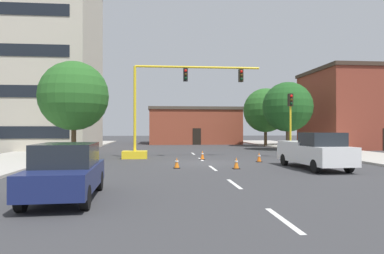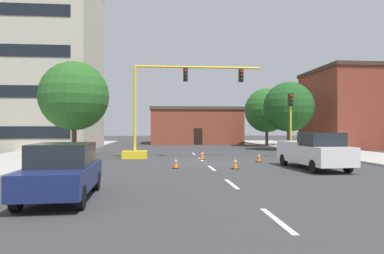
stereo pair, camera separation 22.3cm
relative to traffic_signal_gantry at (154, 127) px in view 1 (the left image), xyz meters
The scene contains 22 objects.
ground_plane 5.51m from the traffic_signal_gantry, 47.95° to the right, with size 160.00×160.00×0.00m, color #38383A.
sidewalk_left 10.67m from the traffic_signal_gantry, 155.72° to the left, with size 6.00×56.00×0.14m, color #B2ADA3.
sidewalk_right 16.91m from the traffic_signal_gantry, 14.82° to the left, with size 6.00×56.00×0.14m, color #B2ADA3.
lane_stripe_seg_0 18.17m from the traffic_signal_gantry, 79.29° to the right, with size 0.16×2.40×0.01m, color silver.
lane_stripe_seg_1 12.87m from the traffic_signal_gantry, 74.67° to the right, with size 0.16×2.40×0.01m, color silver.
lane_stripe_seg_2 7.85m from the traffic_signal_gantry, 63.49° to the right, with size 0.16×2.40×0.01m, color silver.
lane_stripe_seg_3 4.24m from the traffic_signal_gantry, 19.90° to the right, with size 0.16×2.40×0.01m, color silver.
lane_stripe_seg_4 5.91m from the traffic_signal_gantry, 52.02° to the left, with size 0.16×2.40×0.01m, color silver.
building_tall_left 19.12m from the traffic_signal_gantry, 136.11° to the left, with size 13.09×11.90×18.65m.
building_brick_center 25.77m from the traffic_signal_gantry, 77.81° to the left, with size 12.84×9.79×5.11m.
building_row_right 25.79m from the traffic_signal_gantry, 26.81° to the left, with size 11.01×10.06×8.77m.
traffic_signal_gantry is the anchor object (origin of this frame).
traffic_light_pole_right 10.27m from the traffic_signal_gantry, ahead, with size 0.32×0.47×4.80m.
tree_right_mid 15.74m from the traffic_signal_gantry, 31.76° to the left, with size 4.99×4.99×6.85m.
tree_left_near 6.59m from the traffic_signal_gantry, 167.76° to the left, with size 5.22×5.22×7.27m.
tree_right_far 20.70m from the traffic_signal_gantry, 49.69° to the left, with size 5.35×5.35×7.07m.
pickup_truck_white 11.68m from the traffic_signal_gantry, 40.54° to the right, with size 2.31×5.51×1.99m.
sedan_navy_near_left 14.96m from the traffic_signal_gantry, 99.72° to the right, with size 2.05×4.58×1.74m.
traffic_cone_roadside_a 4.21m from the traffic_signal_gantry, 22.41° to the right, with size 0.36×0.36×0.66m.
traffic_cone_roadside_b 8.73m from the traffic_signal_gantry, 57.51° to the right, with size 0.36×0.36×0.64m.
traffic_cone_roadside_c 7.02m from the traffic_signal_gantry, 78.34° to the right, with size 0.36×0.36×0.61m.
traffic_cone_roadside_d 8.00m from the traffic_signal_gantry, 26.90° to the right, with size 0.36×0.36×0.64m.
Camera 1 is at (-3.00, -22.25, 2.22)m, focal length 32.91 mm.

